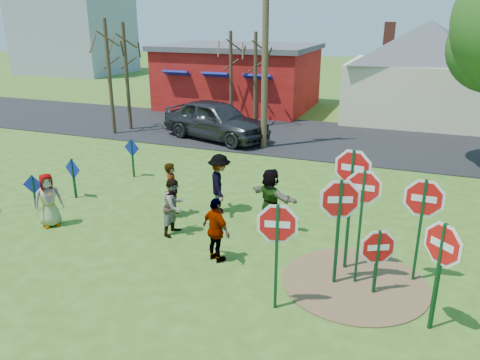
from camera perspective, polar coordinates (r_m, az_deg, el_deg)
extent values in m
plane|color=#345819|center=(12.92, -5.85, -6.44)|extent=(120.00, 120.00, 0.00)
cube|color=black|center=(23.17, 6.92, 5.31)|extent=(120.00, 7.50, 0.04)
cylinder|color=brown|center=(10.92, 13.77, -12.04)|extent=(3.20, 3.20, 0.03)
cube|color=maroon|center=(30.58, -0.10, 12.27)|extent=(9.00, 7.00, 3.60)
cube|color=#4C4C51|center=(30.40, -0.10, 15.91)|extent=(9.40, 7.40, 0.30)
cube|color=navy|center=(28.29, -7.64, 12.74)|extent=(1.60, 0.78, 0.45)
cube|color=navy|center=(27.20, -2.87, 12.62)|extent=(1.60, 0.78, 0.45)
cube|color=navy|center=(26.30, 2.25, 12.40)|extent=(1.60, 0.78, 0.45)
cube|color=beige|center=(28.62, 21.29, 10.07)|extent=(8.00, 7.00, 3.20)
pyramid|color=#4C4C51|center=(28.34, 22.26, 17.64)|extent=(9.40, 9.40, 2.20)
cube|color=brown|center=(27.42, 17.72, 16.44)|extent=(0.55, 0.55, 1.40)
cube|color=brown|center=(29.44, 26.06, 15.59)|extent=(0.55, 0.55, 1.40)
cube|color=#8C939E|center=(52.35, -19.58, 16.61)|extent=(10.00, 8.00, 8.00)
cube|color=#103E20|center=(9.30, 4.46, -9.45)|extent=(0.07, 0.08, 2.26)
cylinder|color=white|center=(8.97, 4.58, -5.36)|extent=(1.08, 0.26, 1.10)
cylinder|color=red|center=(8.97, 4.58, -5.36)|extent=(0.93, 0.23, 0.95)
cube|color=white|center=(8.97, 4.58, -5.36)|extent=(0.48, 0.11, 0.14)
cube|color=#103E20|center=(10.83, 13.16, -3.77)|extent=(0.07, 0.08, 2.89)
cylinder|color=white|center=(10.48, 13.59, 1.46)|extent=(1.11, 0.16, 1.12)
cylinder|color=red|center=(10.48, 13.59, 1.46)|extent=(0.96, 0.15, 0.96)
cube|color=white|center=(10.48, 13.59, 1.46)|extent=(0.49, 0.07, 0.14)
cylinder|color=gold|center=(10.48, 13.59, 1.46)|extent=(1.11, 0.16, 1.12)
cube|color=#103E20|center=(10.35, 14.38, -5.77)|extent=(0.05, 0.07, 2.63)
cylinder|color=white|center=(10.00, 14.83, -0.87)|extent=(1.02, 0.02, 1.02)
cylinder|color=red|center=(10.00, 14.83, -0.87)|extent=(0.88, 0.02, 0.88)
cube|color=white|center=(10.00, 14.83, -0.87)|extent=(0.45, 0.01, 0.13)
cube|color=#103E20|center=(10.88, 21.02, -5.91)|extent=(0.06, 0.08, 2.39)
cylinder|color=white|center=(10.59, 21.52, -2.10)|extent=(1.15, 0.08, 1.15)
cylinder|color=red|center=(10.59, 21.52, -2.10)|extent=(0.99, 0.07, 0.99)
cube|color=white|center=(10.59, 21.52, -2.10)|extent=(0.51, 0.03, 0.14)
cylinder|color=gold|center=(10.59, 21.52, -2.10)|extent=(1.15, 0.07, 1.15)
cube|color=#103E20|center=(10.32, 16.29, -9.64)|extent=(0.08, 0.09, 1.48)
cylinder|color=white|center=(10.15, 16.48, -7.86)|extent=(0.94, 0.48, 1.04)
cylinder|color=red|center=(10.15, 16.48, -7.86)|extent=(0.81, 0.42, 0.90)
cube|color=white|center=(10.15, 16.48, -7.86)|extent=(0.41, 0.21, 0.13)
cube|color=#103E20|center=(9.43, 22.93, -10.95)|extent=(0.09, 0.09, 2.18)
cylinder|color=white|center=(9.12, 23.49, -7.23)|extent=(0.84, 0.76, 1.12)
cylinder|color=red|center=(9.12, 23.49, -7.23)|extent=(0.73, 0.66, 0.96)
cube|color=white|center=(9.12, 23.49, -7.23)|extent=(0.37, 0.33, 0.14)
cylinder|color=gold|center=(9.12, 23.49, -7.23)|extent=(0.84, 0.76, 1.12)
cube|color=#103E20|center=(10.27, 11.80, -6.38)|extent=(0.09, 0.10, 2.43)
cylinder|color=white|center=(9.96, 12.11, -2.32)|extent=(1.11, 0.45, 1.19)
cylinder|color=red|center=(9.96, 12.11, -2.32)|extent=(0.96, 0.39, 1.02)
cube|color=white|center=(9.96, 12.11, -2.32)|extent=(0.49, 0.20, 0.15)
cube|color=#103E20|center=(15.39, -23.80, -1.47)|extent=(0.06, 0.07, 1.12)
cube|color=navy|center=(15.30, -23.94, -0.50)|extent=(0.58, 0.20, 0.61)
cube|color=#103E20|center=(15.95, -19.60, 0.17)|extent=(0.07, 0.08, 1.32)
cube|color=navy|center=(15.85, -19.74, 1.30)|extent=(0.68, 0.17, 0.69)
cube|color=#103E20|center=(17.45, -12.96, 2.60)|extent=(0.06, 0.07, 1.42)
cube|color=navy|center=(17.34, -13.06, 3.86)|extent=(0.66, 0.08, 0.66)
imported|color=#464A99|center=(14.04, -22.32, -2.28)|extent=(0.85, 0.90, 1.54)
imported|color=#287A61|center=(13.76, -8.26, -1.19)|extent=(0.57, 0.69, 1.63)
imported|color=#9C6240|center=(12.66, -8.01, -3.19)|extent=(0.67, 0.82, 1.57)
imported|color=#323237|center=(13.87, -2.51, -0.46)|extent=(1.11, 1.34, 1.80)
imported|color=#412D54|center=(11.15, -2.92, -6.14)|extent=(1.02, 0.79, 1.61)
imported|color=#1D5936|center=(12.91, 3.74, -2.24)|extent=(1.65, 1.14, 1.71)
imported|color=#313137|center=(22.29, -2.95, 7.36)|extent=(5.81, 3.70, 1.84)
cylinder|color=#4C3823|center=(20.32, 3.09, 16.02)|extent=(0.27, 0.27, 8.83)
cylinder|color=#382819|center=(23.92, -15.61, 11.87)|extent=(0.18, 0.18, 5.51)
cylinder|color=#382819|center=(24.68, 1.88, 12.00)|extent=(0.18, 0.18, 4.85)
cylinder|color=#382819|center=(24.70, -13.62, 12.04)|extent=(0.18, 0.18, 5.33)
cylinder|color=#382819|center=(25.83, -1.11, 12.35)|extent=(0.18, 0.18, 4.86)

